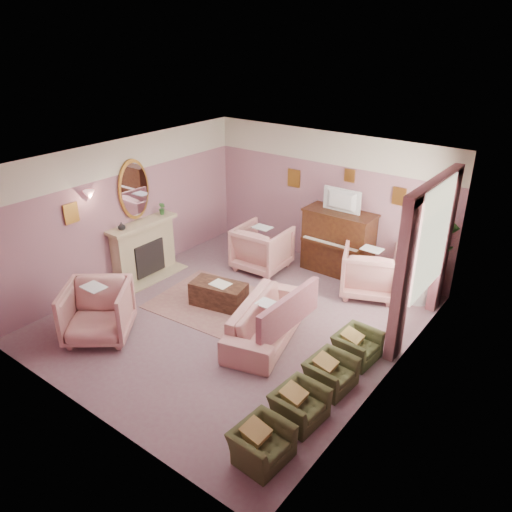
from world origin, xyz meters
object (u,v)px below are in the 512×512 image
Objects in this scene: coffee_table at (219,294)px; olive_chair_c at (331,369)px; floral_armchair_left at (262,246)px; olive_chair_d at (357,342)px; piano at (338,243)px; television at (340,199)px; olive_chair_b at (299,401)px; floral_armchair_front at (97,309)px; side_table at (419,283)px; floral_armchair_right at (370,269)px; sofa at (268,313)px; olive_chair_a at (262,439)px.

coffee_table is 2.86m from olive_chair_c.
olive_chair_d is at bearing -28.48° from floral_armchair_left.
piano is 1.40× the size of coffee_table.
olive_chair_c is at bearing -39.13° from floral_armchair_left.
television is 4.58m from olive_chair_b.
television is 0.76× the size of floral_armchair_left.
floral_armchair_left is at bearing 132.68° from olive_chair_b.
piano is 4.88m from floral_armchair_front.
side_table reaches higher than olive_chair_b.
floral_armchair_left is at bearing -170.98° from floral_armchair_right.
floral_armchair_right reaches higher than olive_chair_c.
television is 3.87m from olive_chair_c.
television is 4.95m from floral_armchair_front.
sofa reaches higher than olive_chair_d.
olive_chair_b is at bearing -78.18° from floral_armchair_right.
sofa is 3.11× the size of olive_chair_b.
olive_chair_d is at bearing 90.00° from olive_chair_c.
olive_chair_a is at bearing -90.97° from side_table.
floral_armchair_right is (0.94, -0.40, -1.08)m from television.
floral_armchair_left is at bearing -148.45° from piano.
olive_chair_d is at bearing 90.00° from olive_chair_b.
floral_armchair_front is (-2.20, -1.70, 0.10)m from sofa.
olive_chair_c and olive_chair_d have the same top height.
sofa is 3.06m from side_table.
olive_chair_a is (0.76, -4.46, -0.23)m from floral_armchair_right.
floral_armchair_left is at bearing 151.52° from olive_chair_d.
olive_chair_d is at bearing -54.74° from television.
piano is 3.01m from olive_chair_d.
side_table is (0.08, 3.97, 0.06)m from olive_chair_b.
olive_chair_b is at bearing -90.00° from olive_chair_c.
floral_armchair_right is 4.95m from floral_armchair_front.
coffee_table is at bearing -112.66° from piano.
olive_chair_b and olive_chair_d have the same top height.
floral_armchair_front reaches higher than coffee_table.
floral_armchair_front is (-0.90, -1.95, 0.30)m from coffee_table.
sofa is 1.54m from olive_chair_c.
television is 5.32m from olive_chair_a.
side_table is at bearing 88.53° from olive_chair_c.
sofa reaches higher than coffee_table.
olive_chair_c is (2.75, -0.75, 0.07)m from coffee_table.
olive_chair_c is 0.97× the size of side_table.
sofa reaches higher than side_table.
television reaches higher than piano.
coffee_table is 3.71m from side_table.
piano reaches higher than olive_chair_b.
floral_armchair_right is at bearing 9.02° from floral_armchair_left.
floral_armchair_left is (-1.33, -0.81, -0.13)m from piano.
piano is at bearing 154.17° from floral_armchair_right.
piano is at bearing 109.09° from olive_chair_a.
floral_armchair_right reaches higher than olive_chair_b.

